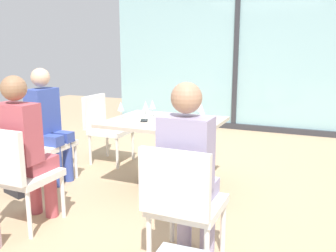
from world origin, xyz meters
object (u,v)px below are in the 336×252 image
Objects in this scene: wine_glass_5 at (146,106)px; handbag_1 at (17,181)px; chair_side_end at (41,137)px; wine_glass_4 at (202,112)px; person_front_right at (189,165)px; wine_glass_1 at (121,107)px; chair_front_right at (183,200)px; wine_glass_2 at (201,107)px; wine_glass_0 at (153,105)px; chair_far_left at (105,124)px; dining_table_main at (164,138)px; person_front_left at (24,143)px; coffee_cup at (185,118)px; person_side_end at (48,120)px; wine_glass_3 at (180,107)px; chair_front_left at (16,171)px; cell_phone_on_table at (144,120)px.

wine_glass_5 reaches higher than handbag_1.
chair_side_end is 1.84m from wine_glass_4.
person_front_right is 1.61m from wine_glass_1.
chair_front_right is 4.70× the size of wine_glass_2.
wine_glass_0 reaches higher than chair_side_end.
dining_table_main is at bearing -25.88° from chair_far_left.
wine_glass_1 is 1.00× the size of wine_glass_5.
person_front_left is 6.81× the size of wine_glass_0.
person_side_end is at bearing -166.57° from coffee_cup.
wine_glass_2 reaches higher than handbag_1.
wine_glass_4 is 2.06× the size of coffee_cup.
wine_glass_3 is (1.36, 0.47, 0.16)m from person_side_end.
chair_front_left is 1.29m from wine_glass_1.
cell_phone_on_table is at bearing -178.57° from wine_glass_4.
wine_glass_2 is (1.42, -0.35, 0.37)m from chair_far_left.
chair_front_left is at bearing -26.80° from handbag_1.
wine_glass_1 is 1.00× the size of wine_glass_4.
wine_glass_4 is at bearing 102.70° from chair_front_right.
chair_far_left is at bearing 158.25° from coffee_cup.
chair_front_left is 2.90× the size of handbag_1.
chair_side_end is 0.69× the size of person_side_end.
coffee_cup is (1.57, 0.35, 0.28)m from chair_side_end.
wine_glass_4 is at bearing -22.33° from cell_phone_on_table.
wine_glass_0 is 0.33m from wine_glass_3.
person_front_right is 4.20× the size of handbag_1.
cell_phone_on_table is (0.05, -0.13, -0.13)m from wine_glass_5.
coffee_cup is (0.10, -0.12, -0.09)m from wine_glass_3.
handbag_1 is (-0.58, 0.43, -0.56)m from person_front_left.
wine_glass_2 is (-0.38, 1.49, 0.37)m from chair_front_right.
chair_side_end is 1.21m from cell_phone_on_table.
chair_front_left reaches higher than cell_phone_on_table.
person_front_right is (1.44, 0.11, 0.20)m from chair_front_left.
coffee_cup is (-0.49, 1.32, 0.28)m from chair_front_right.
wine_glass_5 is at bearing -30.26° from chair_far_left.
dining_table_main is 0.91× the size of person_side_end.
dining_table_main is 0.33m from coffee_cup.
chair_front_right is 1.00× the size of chair_far_left.
cell_phone_on_table reaches higher than handbag_1.
handbag_1 is (-1.53, -0.78, -0.64)m from coffee_cup.
wine_glass_2 is 0.62× the size of handbag_1.
chair_far_left is 1.05m from wine_glass_5.
person_side_end is 6.81× the size of wine_glass_3.
wine_glass_4 is at bearing 37.84° from handbag_1.
chair_front_right is 1.76m from wine_glass_0.
wine_glass_4 is at bearing -33.99° from wine_glass_3.
chair_side_end is 4.70× the size of wine_glass_5.
person_front_left is 6.81× the size of wine_glass_3.
wine_glass_0 is 2.06× the size of coffee_cup.
wine_glass_3 is at bearing 22.26° from wine_glass_1.
person_side_end is 1.70m from wine_glass_4.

